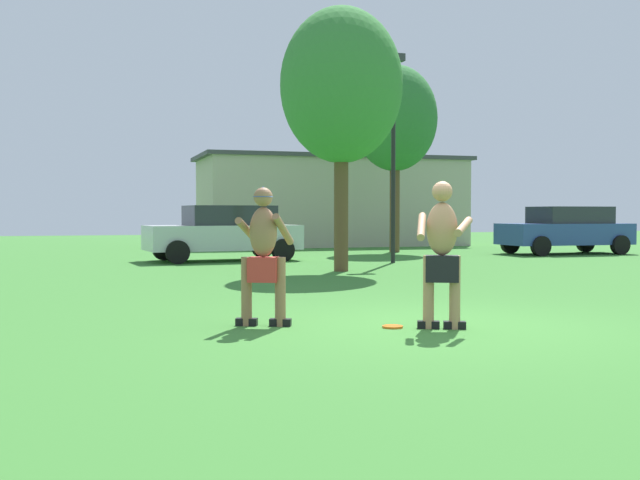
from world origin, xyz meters
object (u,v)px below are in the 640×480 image
object	(u,v)px
player_with_cap	(263,250)
lamp_post	(393,135)
player_in_black	(442,251)
frisbee	(393,327)
car_blue_near_post	(566,229)
tree_behind_players	(395,119)
tree_right_field	(341,86)
car_silver_mid_lot	(224,232)

from	to	relation	value
player_with_cap	lamp_post	world-z (taller)	lamp_post
player_with_cap	player_in_black	bearing A→B (deg)	-23.44
frisbee	car_blue_near_post	distance (m)	17.84
tree_behind_players	lamp_post	bearing A→B (deg)	-113.15
tree_right_field	tree_behind_players	xyz separation A→B (m)	(4.54, 7.61, 0.30)
player_with_cap	car_blue_near_post	size ratio (longest dim) A/B	0.39
player_in_black	car_blue_near_post	size ratio (longest dim) A/B	0.40
player_in_black	lamp_post	distance (m)	12.10
car_blue_near_post	tree_right_field	bearing A→B (deg)	-152.95
player_in_black	car_silver_mid_lot	size ratio (longest dim) A/B	0.39
tree_right_field	tree_behind_players	size ratio (longest dim) A/B	0.95
player_in_black	lamp_post	world-z (taller)	lamp_post
player_in_black	car_silver_mid_lot	world-z (taller)	player_in_black
car_silver_mid_lot	tree_right_field	size ratio (longest dim) A/B	0.73
car_silver_mid_lot	tree_behind_players	xyz separation A→B (m)	(6.49, 2.94, 3.80)
car_silver_mid_lot	tree_right_field	world-z (taller)	tree_right_field
player_in_black	tree_behind_players	world-z (taller)	tree_behind_players
car_silver_mid_lot	lamp_post	bearing A→B (deg)	-27.94
lamp_post	player_with_cap	bearing A→B (deg)	-120.15
player_with_cap	tree_right_field	distance (m)	9.31
player_with_cap	car_silver_mid_lot	world-z (taller)	player_with_cap
car_blue_near_post	car_silver_mid_lot	world-z (taller)	same
frisbee	car_blue_near_post	xyz separation A→B (m)	(11.79, 13.37, 0.81)
player_in_black	tree_behind_players	xyz separation A→B (m)	(6.23, 16.32, 3.69)
lamp_post	frisbee	bearing A→B (deg)	-112.61
frisbee	tree_behind_players	distance (m)	18.04
tree_behind_players	car_blue_near_post	bearing A→B (deg)	-28.33
frisbee	lamp_post	bearing A→B (deg)	67.39
player_in_black	tree_behind_players	distance (m)	17.86
player_in_black	car_blue_near_post	world-z (taller)	player_in_black
lamp_post	tree_right_field	size ratio (longest dim) A/B	0.93
frisbee	lamp_post	xyz separation A→B (m)	(4.53, 10.88, 3.49)
tree_right_field	player_in_black	bearing A→B (deg)	-101.00
tree_right_field	tree_behind_players	world-z (taller)	tree_behind_players
player_in_black	tree_right_field	distance (m)	9.51
car_blue_near_post	lamp_post	xyz separation A→B (m)	(-7.26, -2.49, 2.67)
player_in_black	tree_right_field	world-z (taller)	tree_right_field
car_silver_mid_lot	tree_behind_players	world-z (taller)	tree_behind_players
car_blue_near_post	player_with_cap	bearing A→B (deg)	-136.04
player_in_black	lamp_post	size ratio (longest dim) A/B	0.31
car_blue_near_post	car_silver_mid_lot	bearing A→B (deg)	-178.88
player_with_cap	tree_behind_players	xyz separation A→B (m)	(8.19, 15.48, 3.70)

